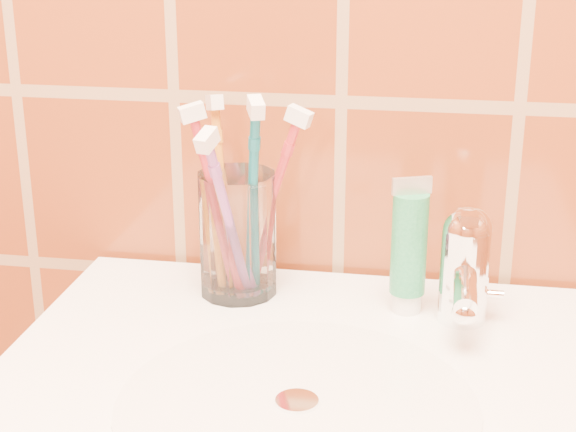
# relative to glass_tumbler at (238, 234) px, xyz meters

# --- Properties ---
(glass_tumbler) EXTENTS (0.10, 0.10, 0.13)m
(glass_tumbler) POSITION_rel_glass_tumbler_xyz_m (0.00, 0.00, 0.00)
(glass_tumbler) COLOR white
(glass_tumbler) RESTS_ON pedestal_sink
(toothpaste_tube) EXTENTS (0.04, 0.04, 0.14)m
(toothpaste_tube) POSITION_rel_glass_tumbler_xyz_m (0.18, -0.02, 0.00)
(toothpaste_tube) COLOR white
(toothpaste_tube) RESTS_ON pedestal_sink
(faucet) EXTENTS (0.05, 0.11, 0.12)m
(faucet) POSITION_rel_glass_tumbler_xyz_m (0.23, -0.03, -0.00)
(faucet) COLOR white
(faucet) RESTS_ON pedestal_sink
(toothbrush_0) EXTENTS (0.09, 0.17, 0.22)m
(toothbrush_0) POSITION_rel_glass_tumbler_xyz_m (0.00, -0.04, 0.03)
(toothbrush_0) COLOR #8D489B
(toothbrush_0) RESTS_ON glass_tumbler
(toothbrush_1) EXTENTS (0.09, 0.14, 0.24)m
(toothbrush_1) POSITION_rel_glass_tumbler_xyz_m (0.02, -0.02, 0.04)
(toothbrush_1) COLOR #0D6171
(toothbrush_1) RESTS_ON glass_tumbler
(toothbrush_2) EXTENTS (0.12, 0.11, 0.21)m
(toothbrush_2) POSITION_rel_glass_tumbler_xyz_m (0.03, 0.00, 0.03)
(toothbrush_2) COLOR #AC242D
(toothbrush_2) RESTS_ON glass_tumbler
(toothbrush_3) EXTENTS (0.11, 0.10, 0.22)m
(toothbrush_3) POSITION_rel_glass_tumbler_xyz_m (-0.02, -0.02, 0.04)
(toothbrush_3) COLOR #AD2531
(toothbrush_3) RESTS_ON glass_tumbler
(toothbrush_4) EXTENTS (0.08, 0.11, 0.22)m
(toothbrush_4) POSITION_rel_glass_tumbler_xyz_m (-0.02, 0.01, 0.04)
(toothbrush_4) COLOR orange
(toothbrush_4) RESTS_ON glass_tumbler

